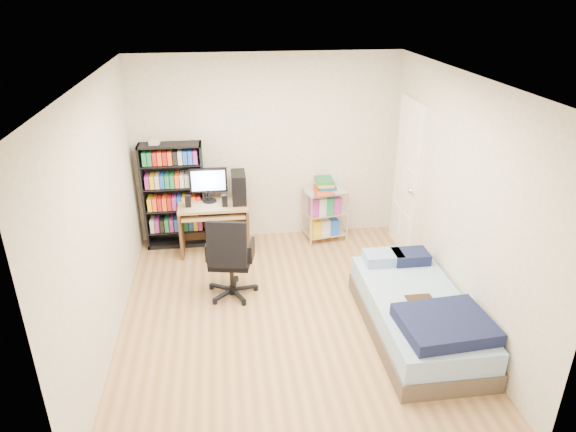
{
  "coord_description": "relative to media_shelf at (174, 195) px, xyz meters",
  "views": [
    {
      "loc": [
        -0.59,
        -4.55,
        3.25
      ],
      "look_at": [
        0.07,
        0.4,
        0.99
      ],
      "focal_mm": 32.0,
      "sensor_mm": 36.0,
      "label": 1
    }
  ],
  "objects": [
    {
      "name": "wire_cart",
      "position": [
        2.01,
        -0.09,
        -0.15
      ],
      "size": [
        0.6,
        0.48,
        0.88
      ],
      "rotation": [
        0.0,
        0.0,
        0.17
      ],
      "color": "white",
      "rests_on": "room"
    },
    {
      "name": "room",
      "position": [
        1.26,
        -1.84,
        0.52
      ],
      "size": [
        3.58,
        4.08,
        2.58
      ],
      "color": "tan",
      "rests_on": "ground"
    },
    {
      "name": "bed",
      "position": [
        2.52,
        -2.32,
        -0.49
      ],
      "size": [
        0.94,
        1.87,
        0.53
      ],
      "color": "brown",
      "rests_on": "room"
    },
    {
      "name": "door",
      "position": [
        2.98,
        -0.49,
        0.27
      ],
      "size": [
        0.12,
        0.8,
        2.0
      ],
      "color": "white",
      "rests_on": "room"
    },
    {
      "name": "office_chair",
      "position": [
        0.68,
        -1.37,
        -0.41
      ],
      "size": [
        0.69,
        0.69,
        0.99
      ],
      "rotation": [
        0.0,
        0.0,
        -0.19
      ],
      "color": "black",
      "rests_on": "room"
    },
    {
      "name": "media_shelf",
      "position": [
        0.0,
        0.0,
        0.0
      ],
      "size": [
        0.8,
        0.27,
        1.48
      ],
      "color": "black",
      "rests_on": "room"
    },
    {
      "name": "computer_desk",
      "position": [
        0.6,
        -0.19,
        -0.12
      ],
      "size": [
        0.89,
        0.52,
        1.12
      ],
      "color": "tan",
      "rests_on": "room"
    }
  ]
}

